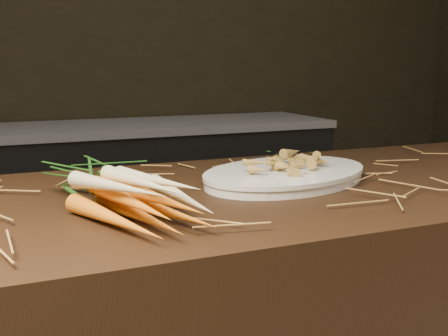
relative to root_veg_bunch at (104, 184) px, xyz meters
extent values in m
cube|color=black|center=(0.39, 2.24, 0.46)|extent=(5.00, 0.04, 2.80)
cube|color=black|center=(0.69, 1.92, -0.54)|extent=(1.80, 0.60, 0.80)
cube|color=#99999E|center=(0.69, 1.92, -0.12)|extent=(1.82, 0.62, 0.04)
cone|color=orange|center=(-0.01, -0.14, -0.03)|extent=(0.11, 0.26, 0.03)
cone|color=orange|center=(0.03, -0.13, -0.03)|extent=(0.09, 0.26, 0.03)
cone|color=orange|center=(0.07, -0.11, -0.03)|extent=(0.12, 0.26, 0.03)
cone|color=orange|center=(0.01, -0.14, 0.00)|extent=(0.08, 0.27, 0.03)
cone|color=orange|center=(0.05, -0.13, 0.00)|extent=(0.11, 0.26, 0.03)
cone|color=beige|center=(-0.01, -0.12, 0.02)|extent=(0.11, 0.24, 0.04)
cone|color=beige|center=(0.03, -0.12, 0.02)|extent=(0.08, 0.25, 0.04)
cone|color=beige|center=(0.06, -0.11, 0.02)|extent=(0.09, 0.24, 0.04)
cone|color=beige|center=(0.10, -0.13, 0.00)|extent=(0.04, 0.25, 0.03)
ellipsoid|color=#27661E|center=(-0.03, 0.09, 0.00)|extent=(0.21, 0.26, 0.08)
cube|color=silver|center=(0.55, 0.11, -0.02)|extent=(0.08, 0.14, 0.00)
camera|label=1|loc=(-0.19, -0.96, 0.21)|focal=45.00mm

